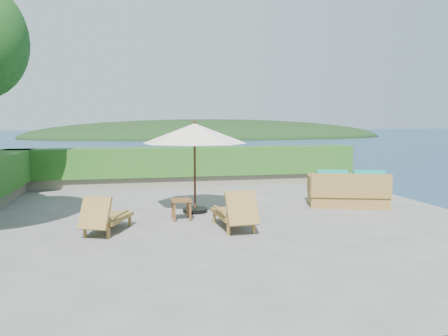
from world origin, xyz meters
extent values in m
plane|color=gray|center=(0.00, 0.00, 0.00)|extent=(12.00, 12.00, 0.00)
cube|color=#534D42|center=(0.00, 0.00, -1.55)|extent=(12.00, 12.00, 3.00)
ellipsoid|color=black|center=(25.00, 140.00, -3.00)|extent=(126.00, 57.60, 12.60)
cube|color=gray|center=(0.00, 5.60, 0.18)|extent=(12.00, 0.60, 0.36)
cube|color=#1D4E16|center=(0.00, 5.60, 0.85)|extent=(12.40, 0.90, 1.00)
cylinder|color=black|center=(-0.43, 0.84, 0.05)|extent=(0.76, 0.76, 0.10)
cylinder|color=#381E14|center=(-0.43, 0.84, 1.11)|extent=(0.07, 0.07, 2.22)
cone|color=beige|center=(-0.43, 0.84, 1.97)|extent=(3.15, 3.15, 0.49)
sphere|color=#381E14|center=(-0.43, 0.84, 2.26)|extent=(0.10, 0.10, 0.08)
cube|color=olive|center=(-2.88, -1.11, 0.11)|extent=(0.07, 0.07, 0.23)
cube|color=olive|center=(-2.43, -1.30, 0.11)|extent=(0.07, 0.07, 0.23)
cube|color=olive|center=(-2.48, -0.14, 0.11)|extent=(0.07, 0.07, 0.23)
cube|color=olive|center=(-2.03, -0.33, 0.11)|extent=(0.07, 0.07, 0.23)
cube|color=olive|center=(-2.42, -0.64, 0.26)|extent=(0.97, 1.27, 0.08)
cube|color=olive|center=(-2.67, -1.24, 0.51)|extent=(0.67, 0.56, 0.61)
cube|color=olive|center=(-2.76, -0.69, 0.39)|extent=(0.33, 0.71, 0.04)
cube|color=olive|center=(-2.21, -0.91, 0.39)|extent=(0.33, 0.71, 0.04)
cube|color=olive|center=(-0.11, -1.53, 0.12)|extent=(0.06, 0.06, 0.25)
cube|color=olive|center=(0.42, -1.50, 0.12)|extent=(0.06, 0.06, 0.25)
cube|color=olive|center=(-0.18, -0.40, 0.12)|extent=(0.06, 0.06, 0.25)
cube|color=olive|center=(0.35, -0.37, 0.12)|extent=(0.06, 0.06, 0.25)
cube|color=olive|center=(0.11, -0.86, 0.28)|extent=(0.70, 1.27, 0.09)
cube|color=olive|center=(0.16, -1.56, 0.55)|extent=(0.65, 0.44, 0.66)
cube|color=olive|center=(-0.20, -1.06, 0.43)|extent=(0.11, 0.81, 0.05)
cube|color=olive|center=(0.44, -1.02, 0.43)|extent=(0.11, 0.81, 0.05)
cube|color=brown|center=(-1.04, -0.14, 0.22)|extent=(0.05, 0.05, 0.44)
cube|color=brown|center=(-0.68, -0.13, 0.22)|extent=(0.05, 0.05, 0.44)
cube|color=brown|center=(-1.05, 0.22, 0.22)|extent=(0.05, 0.05, 0.44)
cube|color=brown|center=(-0.70, 0.23, 0.22)|extent=(0.05, 0.05, 0.44)
cube|color=brown|center=(-0.87, 0.04, 0.46)|extent=(0.47, 0.47, 0.05)
cube|color=olive|center=(3.69, 0.81, 0.22)|extent=(2.22, 1.57, 0.45)
cube|color=olive|center=(3.55, 0.36, 0.61)|extent=(1.96, 0.76, 0.61)
cube|color=olive|center=(2.78, 1.10, 0.56)|extent=(0.43, 1.00, 0.50)
cube|color=olive|center=(4.60, 0.52, 0.56)|extent=(0.43, 1.00, 0.50)
cube|color=#138B84|center=(3.26, 1.01, 0.55)|extent=(1.07, 1.03, 0.20)
cube|color=#138B84|center=(4.15, 0.72, 0.55)|extent=(1.07, 1.03, 0.20)
cube|color=#138B84|center=(3.13, 0.61, 0.80)|extent=(0.79, 0.39, 0.40)
cube|color=#138B84|center=(4.03, 0.33, 0.80)|extent=(0.79, 0.39, 0.40)
camera|label=1|loc=(-1.98, -9.79, 2.24)|focal=35.00mm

